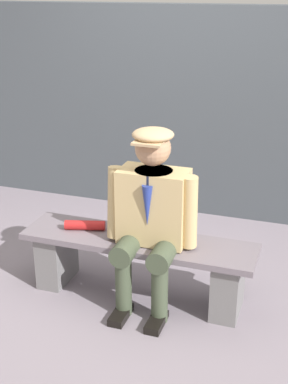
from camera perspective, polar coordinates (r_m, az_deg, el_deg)
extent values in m
plane|color=gray|center=(3.90, -0.62, -10.86)|extent=(30.00, 30.00, 0.00)
cube|color=slate|center=(3.69, -0.65, -5.28)|extent=(1.63, 0.41, 0.04)
cube|color=slate|center=(3.66, 8.93, -9.80)|extent=(0.18, 0.34, 0.40)
cube|color=slate|center=(4.03, -9.25, -6.71)|extent=(0.18, 0.34, 0.40)
cube|color=tan|center=(3.54, 1.01, -1.51)|extent=(0.45, 0.25, 0.50)
cylinder|color=#1E2338|center=(3.46, 1.04, 1.87)|extent=(0.25, 0.25, 0.06)
cone|color=navy|center=(3.41, 0.35, -1.49)|extent=(0.07, 0.07, 0.28)
sphere|color=tan|center=(3.38, 0.95, 4.72)|extent=(0.23, 0.23, 0.23)
ellipsoid|color=tan|center=(3.36, 0.96, 6.13)|extent=(0.27, 0.27, 0.08)
cube|color=tan|center=(3.27, 0.39, 5.18)|extent=(0.18, 0.10, 0.02)
cylinder|color=#404A36|center=(3.51, 2.31, -6.29)|extent=(0.15, 0.39, 0.15)
cylinder|color=#404A36|center=(3.52, 1.67, -10.44)|extent=(0.11, 0.11, 0.45)
cube|color=black|center=(3.59, 1.34, -13.66)|extent=(0.10, 0.24, 0.05)
cylinder|color=tan|center=(3.44, 4.89, -2.18)|extent=(0.11, 0.13, 0.49)
cylinder|color=#404A36|center=(3.58, -1.54, -5.68)|extent=(0.15, 0.39, 0.15)
cylinder|color=#404A36|center=(3.59, -2.19, -9.75)|extent=(0.11, 0.11, 0.45)
cube|color=black|center=(3.65, -2.49, -12.92)|extent=(0.10, 0.24, 0.05)
cylinder|color=tan|center=(3.58, -3.10, -1.11)|extent=(0.11, 0.16, 0.50)
cylinder|color=#B21E1E|center=(3.82, -6.31, -3.53)|extent=(0.29, 0.14, 0.07)
cube|color=#464C52|center=(5.03, 5.79, 8.40)|extent=(12.00, 0.24, 1.91)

